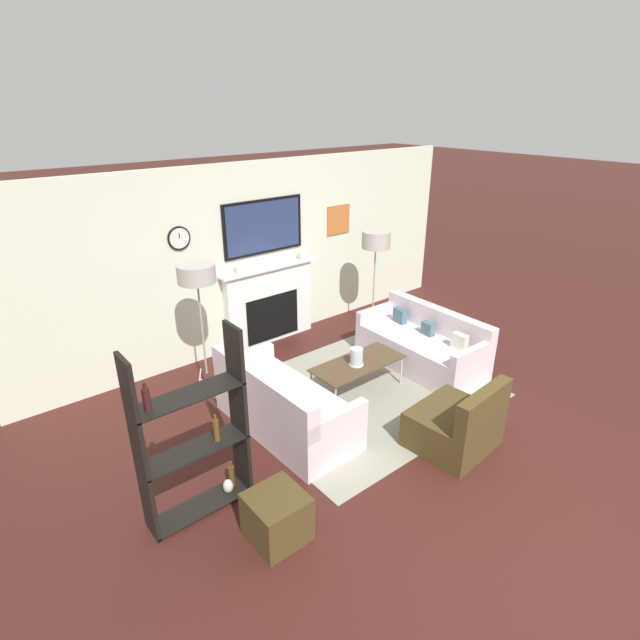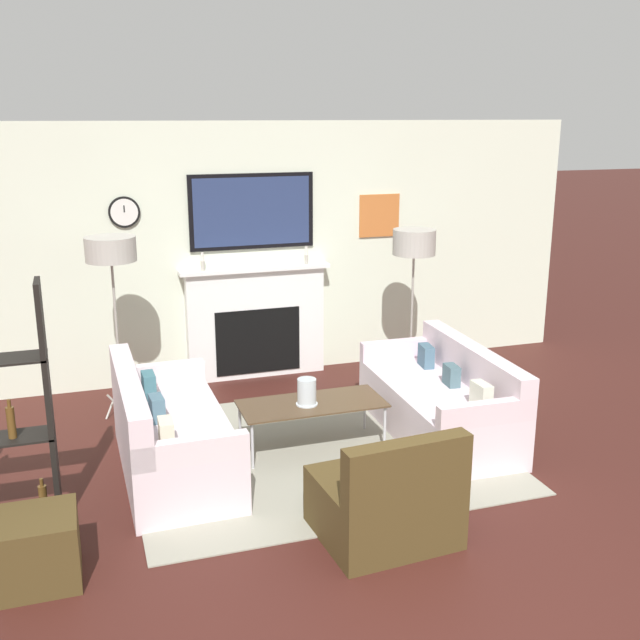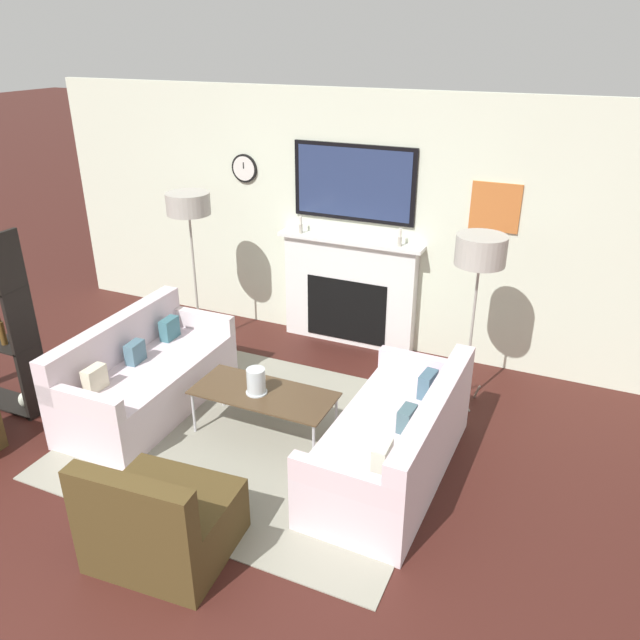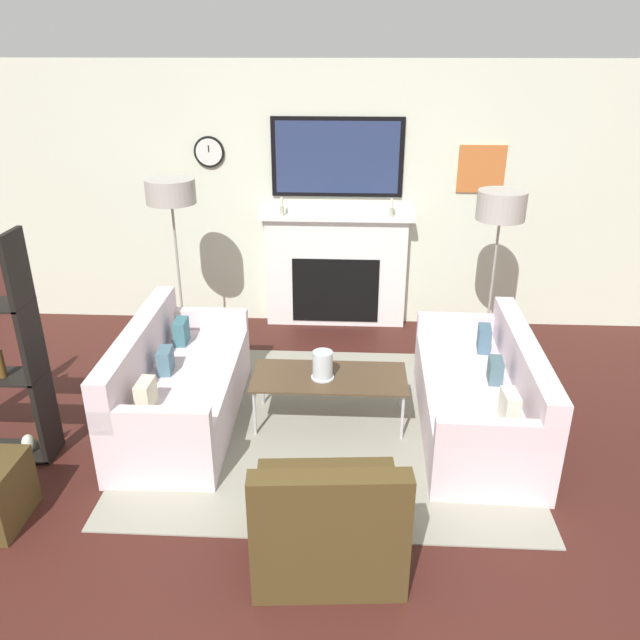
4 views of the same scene
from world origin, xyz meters
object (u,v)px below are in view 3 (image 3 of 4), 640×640
coffee_table (264,395)px  floor_lamp_right (481,252)px  floor_lamp_left (188,206)px  hurricane_candle (256,382)px  couch_right (395,443)px  couch_left (145,378)px  armchair (161,522)px

coffee_table → floor_lamp_right: floor_lamp_right is taller
floor_lamp_left → floor_lamp_right: size_ratio=1.04×
hurricane_candle → floor_lamp_left: size_ratio=0.13×
hurricane_candle → floor_lamp_right: (1.53, 1.24, 0.98)m
floor_lamp_right → couch_right: bearing=-102.6°
couch_right → floor_lamp_right: floor_lamp_right is taller
hurricane_candle → floor_lamp_right: size_ratio=0.14×
couch_left → floor_lamp_left: (-0.28, 1.27, 1.28)m
floor_lamp_left → floor_lamp_right: 2.96m
floor_lamp_right → armchair: bearing=-117.8°
couch_right → armchair: bearing=-128.6°
couch_right → hurricane_candle: size_ratio=8.08×
couch_right → hurricane_candle: bearing=178.3°
armchair → coffee_table: armchair is taller
armchair → floor_lamp_right: (1.42, 2.70, 1.22)m
couch_right → armchair: size_ratio=2.01×
armchair → coffee_table: (-0.05, 1.49, 0.12)m
coffee_table → floor_lamp_right: 2.20m
floor_lamp_left → coffee_table: bearing=-39.1°
couch_right → coffee_table: (-1.19, 0.06, 0.10)m
couch_right → floor_lamp_right: 1.78m
coffee_table → hurricane_candle: 0.14m
couch_left → couch_right: 2.40m
couch_right → floor_lamp_left: size_ratio=1.06×
couch_left → coffee_table: 1.21m
hurricane_candle → floor_lamp_left: bearing=139.3°
floor_lamp_right → coffee_table: bearing=-140.6°
armchair → hurricane_candle: size_ratio=4.03×
hurricane_candle → couch_right: bearing=-1.7°
couch_right → hurricane_candle: (-1.24, 0.04, 0.23)m
couch_right → floor_lamp_left: bearing=154.6°
armchair → floor_lamp_right: 3.29m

